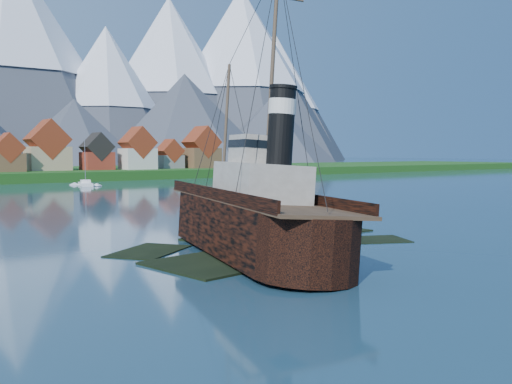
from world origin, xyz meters
TOP-DOWN VIEW (x-y plane):
  - ground at (0.00, 0.00)m, footprint 1400.00×1400.00m
  - shoal at (1.78, 2.15)m, footprint 31.71×21.24m
  - tugboat_wreck at (-2.48, 0.82)m, footprint 7.68×33.10m
  - sailboat_d at (41.60, 58.74)m, footprint 6.13×9.48m
  - sailboat_e at (23.17, 111.66)m, footprint 5.43×11.74m

SIDE VIEW (x-z plane):
  - shoal at x=1.78m, z-range -0.92..0.22m
  - ground at x=0.00m, z-range 0.00..0.00m
  - sailboat_e at x=23.17m, z-range -6.32..6.89m
  - sailboat_d at x=41.60m, z-range -6.11..6.70m
  - tugboat_wreck at x=-2.48m, z-range -9.84..16.40m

